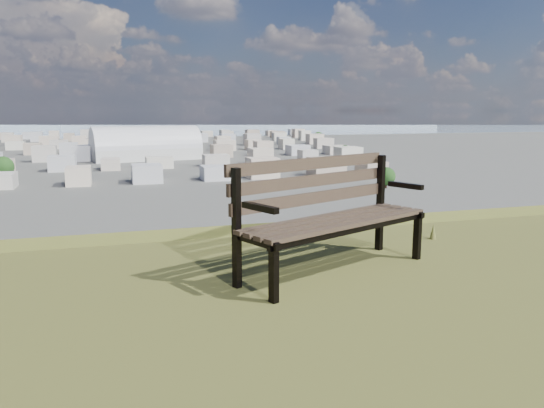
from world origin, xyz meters
name	(u,v)px	position (x,y,z in m)	size (l,w,h in m)	color
park_bench	(328,208)	(0.76, 2.47, 25.58)	(2.05, 1.36, 1.03)	#423626
arena	(146,149)	(18.39, 295.96, 5.67)	(60.22, 33.51, 24.03)	silver
city_blocks	(110,143)	(0.00, 394.44, 3.50)	(395.00, 361.00, 7.00)	beige
city_trees	(62,150)	(-26.39, 319.00, 4.83)	(406.52, 387.20, 9.98)	#2E1F17
bay_water	(108,127)	(0.00, 900.00, 0.00)	(2400.00, 700.00, 0.12)	#91A8B9
far_hills	(81,111)	(-60.92, 1402.93, 25.47)	(2050.00, 340.00, 60.00)	#8A9AAB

